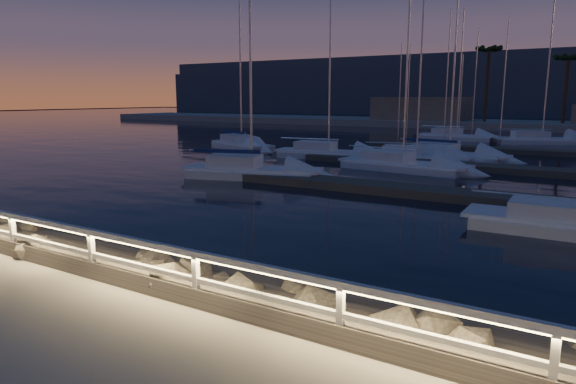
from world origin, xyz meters
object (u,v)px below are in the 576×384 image
object	(u,v)px
guard_rail	(155,256)
sailboat_j	(414,156)
sailboat_g	(446,154)
sailboat_k	(539,139)
sailboat_f	(326,152)
sailboat_c	(400,163)
sailboat_e	(240,144)
sailboat_a	(248,170)
sailboat_n	(454,136)

from	to	relation	value
guard_rail	sailboat_j	bearing A→B (deg)	97.99
sailboat_g	sailboat_k	distance (m)	18.30
sailboat_f	sailboat_j	xyz separation A→B (m)	(6.34, 1.06, -0.02)
sailboat_g	sailboat_k	xyz separation A→B (m)	(4.24, 17.81, 0.02)
guard_rail	sailboat_c	bearing A→B (deg)	98.12
guard_rail	sailboat_f	bearing A→B (deg)	110.89
sailboat_c	sailboat_k	bearing A→B (deg)	84.94
sailboat_e	sailboat_j	bearing A→B (deg)	20.38
sailboat_a	guard_rail	bearing A→B (deg)	-76.36
sailboat_e	sailboat_g	bearing A→B (deg)	29.47
sailboat_g	sailboat_n	world-z (taller)	sailboat_g
sailboat_g	sailboat_j	bearing A→B (deg)	-111.80
guard_rail	sailboat_g	world-z (taller)	sailboat_g
sailboat_e	sailboat_n	world-z (taller)	sailboat_n
sailboat_f	guard_rail	bearing A→B (deg)	-77.47
sailboat_g	sailboat_j	world-z (taller)	sailboat_g
sailboat_e	sailboat_f	size ratio (longest dim) A/B	0.96
sailboat_j	sailboat_n	bearing A→B (deg)	83.14
sailboat_f	sailboat_k	distance (m)	24.70
sailboat_c	sailboat_n	xyz separation A→B (m)	(-2.97, 25.18, 0.02)
sailboat_c	sailboat_k	distance (m)	25.40
sailboat_a	sailboat_f	world-z (taller)	sailboat_f
sailboat_j	sailboat_k	bearing A→B (deg)	60.76
sailboat_c	sailboat_e	bearing A→B (deg)	168.84
sailboat_n	sailboat_j	bearing A→B (deg)	-79.79
guard_rail	sailboat_j	size ratio (longest dim) A/B	3.50
sailboat_a	sailboat_e	bearing A→B (deg)	111.64
sailboat_e	sailboat_f	world-z (taller)	sailboat_f
sailboat_f	sailboat_j	distance (m)	6.43
guard_rail	sailboat_n	world-z (taller)	sailboat_n
sailboat_c	sailboat_e	size ratio (longest dim) A/B	1.06
sailboat_k	sailboat_n	world-z (taller)	sailboat_k
sailboat_e	sailboat_j	xyz separation A→B (m)	(15.72, -0.89, -0.03)
sailboat_g	sailboat_n	size ratio (longest dim) A/B	1.02
sailboat_c	guard_rail	bearing A→B (deg)	-75.10
sailboat_e	sailboat_n	bearing A→B (deg)	79.83
sailboat_c	sailboat_j	xyz separation A→B (m)	(-0.57, 4.39, -0.00)
sailboat_j	sailboat_e	bearing A→B (deg)	163.30
sailboat_a	sailboat_c	xyz separation A→B (m)	(6.15, 7.45, -0.04)
sailboat_a	sailboat_f	xyz separation A→B (m)	(-0.75, 10.78, -0.02)
sailboat_g	sailboat_e	bearing A→B (deg)	-165.82
sailboat_a	sailboat_k	xyz separation A→B (m)	(11.37, 32.30, -0.01)
sailboat_c	sailboat_f	xyz separation A→B (m)	(-6.91, 3.33, 0.02)
sailboat_g	sailboat_n	xyz separation A→B (m)	(-3.95, 18.13, 0.02)
sailboat_e	sailboat_g	world-z (taller)	sailboat_g
sailboat_f	sailboat_c	bearing A→B (deg)	-34.12
sailboat_e	sailboat_c	bearing A→B (deg)	5.66
sailboat_e	sailboat_j	distance (m)	15.75
sailboat_c	sailboat_j	distance (m)	4.42
sailboat_f	sailboat_k	xyz separation A→B (m)	(12.12, 21.52, 0.00)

